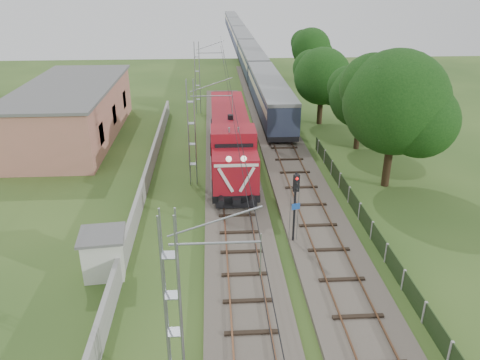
{
  "coord_description": "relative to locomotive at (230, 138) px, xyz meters",
  "views": [
    {
      "loc": [
        -1.5,
        -21.05,
        14.79
      ],
      "look_at": [
        0.28,
        7.41,
        2.2
      ],
      "focal_mm": 35.0,
      "sensor_mm": 36.0,
      "label": 1
    }
  ],
  "objects": [
    {
      "name": "coach_rake",
      "position": [
        5.0,
        60.74,
        0.17
      ],
      "size": [
        3.07,
        114.57,
        3.54
      ],
      "color": "black",
      "rests_on": "ground"
    },
    {
      "name": "catenary",
      "position": [
        -2.95,
        -3.79,
        1.68
      ],
      "size": [
        3.31,
        70.0,
        8.0
      ],
      "color": "gray",
      "rests_on": "ground"
    },
    {
      "name": "boundary_wall",
      "position": [
        -6.5,
        -3.79,
        -1.62
      ],
      "size": [
        0.25,
        40.0,
        1.5
      ],
      "primitive_type": "cube",
      "color": "#9E9E99",
      "rests_on": "ground"
    },
    {
      "name": "track_main",
      "position": [
        0.0,
        -8.79,
        -2.18
      ],
      "size": [
        4.2,
        70.0,
        0.45
      ],
      "color": "#6B6054",
      "rests_on": "ground"
    },
    {
      "name": "locomotive",
      "position": [
        0.0,
        0.0,
        0.0
      ],
      "size": [
        3.21,
        18.32,
        4.65
      ],
      "color": "black",
      "rests_on": "ground"
    },
    {
      "name": "station_building",
      "position": [
        -15.0,
        8.21,
        0.27
      ],
      "size": [
        8.4,
        20.4,
        5.22
      ],
      "color": "#BB7364",
      "rests_on": "ground"
    },
    {
      "name": "signal_post",
      "position": [
        3.14,
        -13.19,
        0.81
      ],
      "size": [
        0.5,
        0.4,
        4.63
      ],
      "color": "black",
      "rests_on": "ground"
    },
    {
      "name": "tree_a",
      "position": [
        11.66,
        -5.09,
        4.0
      ],
      "size": [
        7.87,
        7.5,
        10.2
      ],
      "color": "#372916",
      "rests_on": "ground"
    },
    {
      "name": "tree_d",
      "position": [
        13.36,
        32.85,
        2.47
      ],
      "size": [
        5.98,
        5.69,
        7.75
      ],
      "color": "#372916",
      "rests_on": "ground"
    },
    {
      "name": "tree_b",
      "position": [
        11.84,
        3.18,
        2.47
      ],
      "size": [
        5.98,
        5.69,
        7.75
      ],
      "color": "#372916",
      "rests_on": "ground"
    },
    {
      "name": "relay_hut",
      "position": [
        -7.4,
        -15.35,
        -1.14
      ],
      "size": [
        2.57,
        2.57,
        2.42
      ],
      "color": "silver",
      "rests_on": "ground"
    },
    {
      "name": "track_side",
      "position": [
        5.0,
        4.21,
        -2.18
      ],
      "size": [
        4.2,
        80.0,
        0.45
      ],
      "color": "#6B6054",
      "rests_on": "ground"
    },
    {
      "name": "fence",
      "position": [
        8.0,
        -12.79,
        -1.77
      ],
      "size": [
        0.12,
        32.0,
        1.2
      ],
      "color": "black",
      "rests_on": "ground"
    },
    {
      "name": "tree_c",
      "position": [
        10.13,
        11.18,
        2.64
      ],
      "size": [
        6.19,
        5.9,
        8.03
      ],
      "color": "#372916",
      "rests_on": "ground"
    },
    {
      "name": "ground",
      "position": [
        0.0,
        -15.79,
        -2.37
      ],
      "size": [
        140.0,
        140.0,
        0.0
      ],
      "primitive_type": "plane",
      "color": "#2B491B",
      "rests_on": "ground"
    }
  ]
}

